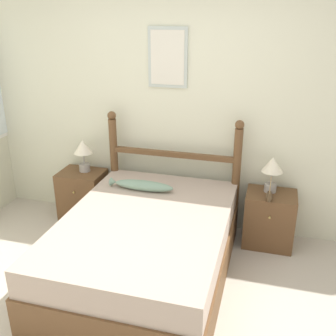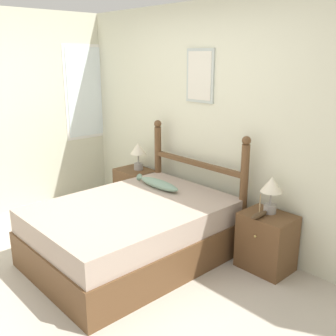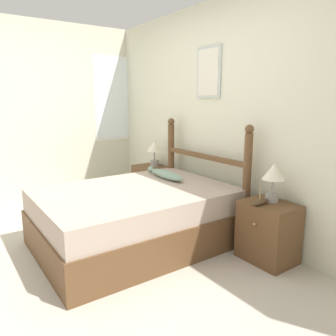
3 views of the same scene
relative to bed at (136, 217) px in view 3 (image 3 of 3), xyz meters
The scene contains 11 objects.
ground_plane 0.71m from the bed, 87.60° to the right, with size 16.00×16.00×0.00m, color #B7AD9E.
wall_back 1.46m from the bed, 88.58° to the left, with size 6.40×0.08×2.55m.
wall_left 2.41m from the bed, 163.46° to the right, with size 0.08×6.40×2.55m.
bed is the anchor object (origin of this frame).
headboard 0.99m from the bed, 90.00° to the left, with size 1.40×0.09×1.24m.
nightstand_left 1.31m from the bed, 140.81° to the left, with size 0.48×0.40×0.56m.
nightstand_right 1.31m from the bed, 39.19° to the left, with size 0.48×0.40×0.56m.
table_lamp_left 1.41m from the bed, 138.66° to the left, with size 0.20×0.20×0.36m.
table_lamp_right 1.42m from the bed, 41.43° to the left, with size 0.20×0.20×0.36m.
model_boat 1.26m from the bed, 35.55° to the left, with size 0.06×0.24×0.23m.
fish_pillow 0.65m from the bed, 111.08° to the left, with size 0.64×0.14×0.09m.
Camera 3 is at (2.78, -0.90, 1.48)m, focal length 35.00 mm.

